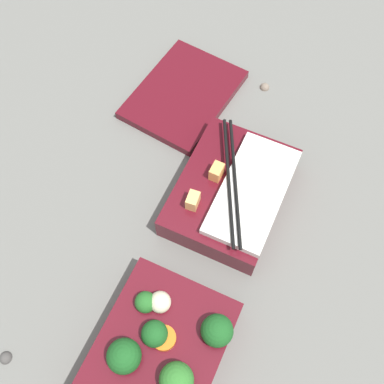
# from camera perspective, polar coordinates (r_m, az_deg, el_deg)

# --- Properties ---
(ground_plane) EXTENTS (3.00, 3.00, 0.00)m
(ground_plane) POSITION_cam_1_polar(r_m,az_deg,el_deg) (0.66, 0.32, -9.08)
(ground_plane) COLOR slate
(bento_tray_vegetable) EXTENTS (0.20, 0.15, 0.08)m
(bento_tray_vegetable) POSITION_cam_1_polar(r_m,az_deg,el_deg) (0.60, -4.27, -19.96)
(bento_tray_vegetable) COLOR #510F19
(bento_tray_vegetable) RESTS_ON ground_plane
(bento_tray_rice) EXTENTS (0.20, 0.15, 0.07)m
(bento_tray_rice) POSITION_cam_1_polar(r_m,az_deg,el_deg) (0.68, 5.22, 0.02)
(bento_tray_rice) COLOR #510F19
(bento_tray_rice) RESTS_ON ground_plane
(bento_lid) EXTENTS (0.22, 0.17, 0.02)m
(bento_lid) POSITION_cam_1_polar(r_m,az_deg,el_deg) (0.81, -1.05, 12.28)
(bento_lid) COLOR #510F19
(bento_lid) RESTS_ON ground_plane
(pebble_0) EXTENTS (0.02, 0.02, 0.02)m
(pebble_0) POSITION_cam_1_polar(r_m,az_deg,el_deg) (0.83, 9.24, 13.13)
(pebble_0) COLOR #7A6B5B
(pebble_0) RESTS_ON ground_plane
(pebble_1) EXTENTS (0.02, 0.02, 0.02)m
(pebble_1) POSITION_cam_1_polar(r_m,az_deg,el_deg) (0.67, -22.67, -18.82)
(pebble_1) COLOR #474442
(pebble_1) RESTS_ON ground_plane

